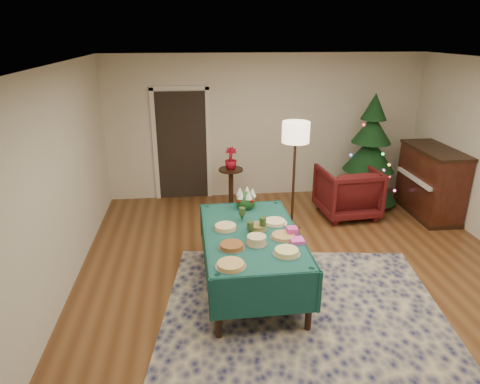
{
  "coord_description": "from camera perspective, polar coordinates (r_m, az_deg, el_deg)",
  "views": [
    {
      "loc": [
        -1.41,
        -4.43,
        3.06
      ],
      "look_at": [
        -0.78,
        1.04,
        0.98
      ],
      "focal_mm": 32.0,
      "sensor_mm": 36.0,
      "label": 1
    }
  ],
  "objects": [
    {
      "name": "room_shell",
      "position": [
        4.95,
        10.38,
        0.14
      ],
      "size": [
        7.0,
        7.0,
        7.0
      ],
      "color": "#593319",
      "rests_on": "ground"
    },
    {
      "name": "doorway",
      "position": [
        8.16,
        -7.76,
        6.55
      ],
      "size": [
        1.08,
        0.04,
        2.16
      ],
      "color": "black",
      "rests_on": "ground"
    },
    {
      "name": "rug",
      "position": [
        4.66,
        9.51,
        -20.54
      ],
      "size": [
        3.74,
        4.59,
        0.02
      ],
      "primitive_type": "cube",
      "rotation": [
        0.0,
        0.0,
        -0.14
      ],
      "color": "#121544",
      "rests_on": "ground"
    },
    {
      "name": "buffet_table",
      "position": [
        5.26,
        1.54,
        -6.95
      ],
      "size": [
        1.19,
        2.01,
        0.77
      ],
      "color": "black",
      "rests_on": "ground"
    },
    {
      "name": "platter_0",
      "position": [
        4.47,
        -1.25,
        -9.7
      ],
      "size": [
        0.33,
        0.33,
        0.05
      ],
      "color": "silver",
      "rests_on": "buffet_table"
    },
    {
      "name": "platter_1",
      "position": [
        4.72,
        6.23,
        -7.96
      ],
      "size": [
        0.3,
        0.3,
        0.06
      ],
      "color": "silver",
      "rests_on": "buffet_table"
    },
    {
      "name": "platter_2",
      "position": [
        4.83,
        -1.11,
        -7.22
      ],
      "size": [
        0.31,
        0.31,
        0.05
      ],
      "color": "silver",
      "rests_on": "buffet_table"
    },
    {
      "name": "platter_3",
      "position": [
        4.9,
        2.23,
        -6.46
      ],
      "size": [
        0.26,
        0.26,
        0.11
      ],
      "color": "silver",
      "rests_on": "buffet_table"
    },
    {
      "name": "platter_4",
      "position": [
        5.09,
        5.8,
        -5.88
      ],
      "size": [
        0.32,
        0.32,
        0.04
      ],
      "color": "silver",
      "rests_on": "buffet_table"
    },
    {
      "name": "platter_5",
      "position": [
        5.27,
        -1.95,
        -4.71
      ],
      "size": [
        0.31,
        0.31,
        0.05
      ],
      "color": "silver",
      "rests_on": "buffet_table"
    },
    {
      "name": "platter_6",
      "position": [
        5.25,
        2.25,
        -4.74
      ],
      "size": [
        0.25,
        0.25,
        0.07
      ],
      "color": "silver",
      "rests_on": "buffet_table"
    },
    {
      "name": "platter_7",
      "position": [
        5.44,
        4.68,
        -4.02
      ],
      "size": [
        0.31,
        0.31,
        0.04
      ],
      "color": "silver",
      "rests_on": "buffet_table"
    },
    {
      "name": "goblet_0",
      "position": [
        5.47,
        0.28,
        -2.93
      ],
      "size": [
        0.08,
        0.08,
        0.18
      ],
      "color": "#2D471E",
      "rests_on": "buffet_table"
    },
    {
      "name": "goblet_1",
      "position": [
        5.2,
        3.05,
        -4.26
      ],
      "size": [
        0.08,
        0.08,
        0.18
      ],
      "color": "#2D471E",
      "rests_on": "buffet_table"
    },
    {
      "name": "goblet_2",
      "position": [
        5.08,
        1.38,
        -4.87
      ],
      "size": [
        0.08,
        0.08,
        0.18
      ],
      "color": "#2D471E",
      "rests_on": "buffet_table"
    },
    {
      "name": "napkin_stack",
      "position": [
        5.0,
        7.6,
        -6.42
      ],
      "size": [
        0.16,
        0.16,
        0.04
      ],
      "primitive_type": "cube",
      "rotation": [
        0.0,
        0.0,
        0.01
      ],
      "color": "#F343BD",
      "rests_on": "buffet_table"
    },
    {
      "name": "gift_box",
      "position": [
        5.14,
        6.94,
        -5.25
      ],
      "size": [
        0.13,
        0.13,
        0.1
      ],
      "primitive_type": "cube",
      "rotation": [
        0.0,
        0.0,
        0.01
      ],
      "color": "#D13A96",
      "rests_on": "buffet_table"
    },
    {
      "name": "centerpiece",
      "position": [
        5.84,
        0.78,
        -0.92
      ],
      "size": [
        0.28,
        0.28,
        0.32
      ],
      "color": "#1E4C1E",
      "rests_on": "buffet_table"
    },
    {
      "name": "armchair",
      "position": [
        7.65,
        14.15,
        0.35
      ],
      "size": [
        1.0,
        0.95,
        0.97
      ],
      "primitive_type": "imported",
      "rotation": [
        0.0,
        0.0,
        3.22
      ],
      "color": "#4E1012",
      "rests_on": "ground"
    },
    {
      "name": "floor_lamp",
      "position": [
        6.71,
        7.41,
        7.03
      ],
      "size": [
        0.43,
        0.43,
        1.76
      ],
      "color": "#A57F3F",
      "rests_on": "ground"
    },
    {
      "name": "side_table",
      "position": [
        7.71,
        -1.21,
        0.29
      ],
      "size": [
        0.43,
        0.43,
        0.77
      ],
      "color": "black",
      "rests_on": "ground"
    },
    {
      "name": "potted_plant",
      "position": [
        7.54,
        -1.24,
        3.88
      ],
      "size": [
        0.21,
        0.38,
        0.21
      ],
      "primitive_type": "imported",
      "color": "#A30B1D",
      "rests_on": "side_table"
    },
    {
      "name": "christmas_tree",
      "position": [
        8.14,
        16.86,
        4.58
      ],
      "size": [
        1.44,
        1.44,
        2.06
      ],
      "color": "black",
      "rests_on": "ground"
    },
    {
      "name": "piano",
      "position": [
        8.15,
        24.04,
        1.16
      ],
      "size": [
        0.68,
        1.4,
        1.2
      ],
      "color": "black",
      "rests_on": "ground"
    }
  ]
}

